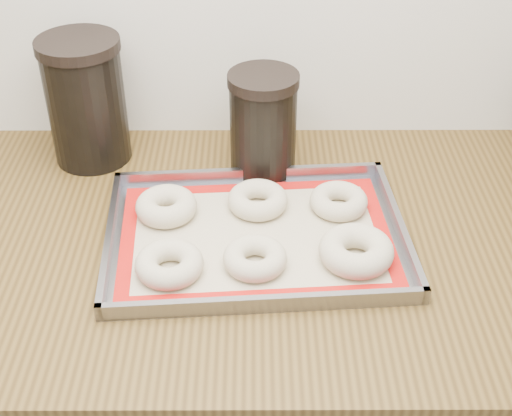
{
  "coord_description": "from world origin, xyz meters",
  "views": [
    {
      "loc": [
        -0.16,
        0.79,
        1.6
      ],
      "look_at": [
        -0.16,
        1.66,
        0.96
      ],
      "focal_mm": 50.0,
      "sensor_mm": 36.0,
      "label": 1
    }
  ],
  "objects_px": {
    "baking_tray": "(256,235)",
    "bagel_front_mid": "(255,258)",
    "bagel_front_left": "(169,264)",
    "bagel_back_mid": "(258,200)",
    "bagel_back_right": "(339,201)",
    "bagel_front_right": "(356,251)",
    "canister_left": "(86,101)",
    "canister_mid": "(263,124)",
    "bagel_back_left": "(166,206)"
  },
  "relations": [
    {
      "from": "canister_left",
      "to": "bagel_front_left",
      "type": "bearing_deg",
      "value": -62.62
    },
    {
      "from": "bagel_front_left",
      "to": "bagel_back_left",
      "type": "bearing_deg",
      "value": 97.41
    },
    {
      "from": "baking_tray",
      "to": "canister_left",
      "type": "height_order",
      "value": "canister_left"
    },
    {
      "from": "canister_left",
      "to": "canister_mid",
      "type": "height_order",
      "value": "canister_left"
    },
    {
      "from": "bagel_front_left",
      "to": "bagel_front_right",
      "type": "bearing_deg",
      "value": 5.48
    },
    {
      "from": "baking_tray",
      "to": "bagel_front_mid",
      "type": "bearing_deg",
      "value": -91.39
    },
    {
      "from": "baking_tray",
      "to": "bagel_front_left",
      "type": "relative_size",
      "value": 4.82
    },
    {
      "from": "bagel_front_left",
      "to": "bagel_back_right",
      "type": "height_order",
      "value": "bagel_front_left"
    },
    {
      "from": "bagel_front_mid",
      "to": "baking_tray",
      "type": "bearing_deg",
      "value": 88.61
    },
    {
      "from": "bagel_back_left",
      "to": "bagel_back_mid",
      "type": "bearing_deg",
      "value": 7.33
    },
    {
      "from": "bagel_front_right",
      "to": "bagel_back_mid",
      "type": "height_order",
      "value": "bagel_front_right"
    },
    {
      "from": "bagel_front_left",
      "to": "canister_mid",
      "type": "bearing_deg",
      "value": 63.93
    },
    {
      "from": "bagel_front_mid",
      "to": "bagel_back_right",
      "type": "height_order",
      "value": "same"
    },
    {
      "from": "baking_tray",
      "to": "bagel_front_mid",
      "type": "xyz_separation_m",
      "value": [
        -0.0,
        -0.07,
        0.01
      ]
    },
    {
      "from": "bagel_front_right",
      "to": "canister_mid",
      "type": "height_order",
      "value": "canister_mid"
    },
    {
      "from": "bagel_back_right",
      "to": "bagel_front_left",
      "type": "bearing_deg",
      "value": -148.97
    },
    {
      "from": "baking_tray",
      "to": "bagel_back_right",
      "type": "xyz_separation_m",
      "value": [
        0.14,
        0.07,
        0.01
      ]
    },
    {
      "from": "baking_tray",
      "to": "bagel_back_left",
      "type": "bearing_deg",
      "value": 158.68
    },
    {
      "from": "baking_tray",
      "to": "bagel_front_left",
      "type": "height_order",
      "value": "bagel_front_left"
    },
    {
      "from": "bagel_front_mid",
      "to": "bagel_back_mid",
      "type": "distance_m",
      "value": 0.15
    },
    {
      "from": "bagel_front_mid",
      "to": "bagel_back_mid",
      "type": "relative_size",
      "value": 0.96
    },
    {
      "from": "baking_tray",
      "to": "canister_mid",
      "type": "relative_size",
      "value": 2.61
    },
    {
      "from": "baking_tray",
      "to": "bagel_front_right",
      "type": "relative_size",
      "value": 4.31
    },
    {
      "from": "bagel_front_right",
      "to": "bagel_back_mid",
      "type": "xyz_separation_m",
      "value": [
        -0.15,
        0.13,
        -0.0
      ]
    },
    {
      "from": "bagel_back_left",
      "to": "bagel_back_mid",
      "type": "xyz_separation_m",
      "value": [
        0.15,
        0.02,
        -0.0
      ]
    },
    {
      "from": "bagel_back_right",
      "to": "bagel_front_right",
      "type": "bearing_deg",
      "value": -84.3
    },
    {
      "from": "bagel_front_right",
      "to": "canister_mid",
      "type": "xyz_separation_m",
      "value": [
        -0.14,
        0.26,
        0.07
      ]
    },
    {
      "from": "bagel_front_right",
      "to": "canister_left",
      "type": "distance_m",
      "value": 0.54
    },
    {
      "from": "baking_tray",
      "to": "canister_mid",
      "type": "xyz_separation_m",
      "value": [
        0.01,
        0.2,
        0.09
      ]
    },
    {
      "from": "baking_tray",
      "to": "bagel_front_left",
      "type": "distance_m",
      "value": 0.15
    },
    {
      "from": "bagel_front_left",
      "to": "bagel_back_mid",
      "type": "relative_size",
      "value": 1.02
    },
    {
      "from": "bagel_front_left",
      "to": "bagel_back_right",
      "type": "xyz_separation_m",
      "value": [
        0.26,
        0.16,
        -0.0
      ]
    },
    {
      "from": "bagel_back_right",
      "to": "canister_left",
      "type": "xyz_separation_m",
      "value": [
        -0.43,
        0.17,
        0.09
      ]
    },
    {
      "from": "canister_mid",
      "to": "bagel_front_right",
      "type": "bearing_deg",
      "value": -62.26
    },
    {
      "from": "bagel_front_right",
      "to": "bagel_back_right",
      "type": "distance_m",
      "value": 0.13
    },
    {
      "from": "canister_left",
      "to": "canister_mid",
      "type": "xyz_separation_m",
      "value": [
        0.31,
        -0.04,
        -0.02
      ]
    },
    {
      "from": "bagel_back_left",
      "to": "bagel_front_mid",
      "type": "bearing_deg",
      "value": -41.72
    },
    {
      "from": "bagel_front_right",
      "to": "bagel_back_left",
      "type": "xyz_separation_m",
      "value": [
        -0.29,
        0.11,
        -0.0
      ]
    },
    {
      "from": "bagel_back_left",
      "to": "bagel_back_right",
      "type": "xyz_separation_m",
      "value": [
        0.28,
        0.02,
        -0.0
      ]
    },
    {
      "from": "bagel_front_left",
      "to": "canister_mid",
      "type": "distance_m",
      "value": 0.32
    },
    {
      "from": "bagel_back_left",
      "to": "bagel_back_right",
      "type": "height_order",
      "value": "bagel_back_left"
    },
    {
      "from": "baking_tray",
      "to": "bagel_front_mid",
      "type": "relative_size",
      "value": 5.11
    },
    {
      "from": "bagel_back_mid",
      "to": "bagel_back_left",
      "type": "bearing_deg",
      "value": -172.67
    },
    {
      "from": "baking_tray",
      "to": "bagel_back_mid",
      "type": "height_order",
      "value": "bagel_back_mid"
    },
    {
      "from": "bagel_back_left",
      "to": "canister_left",
      "type": "xyz_separation_m",
      "value": [
        -0.15,
        0.19,
        0.09
      ]
    },
    {
      "from": "bagel_back_left",
      "to": "bagel_front_left",
      "type": "bearing_deg",
      "value": -82.59
    },
    {
      "from": "bagel_back_left",
      "to": "canister_mid",
      "type": "height_order",
      "value": "canister_mid"
    },
    {
      "from": "bagel_front_mid",
      "to": "bagel_back_right",
      "type": "distance_m",
      "value": 0.2
    },
    {
      "from": "bagel_back_right",
      "to": "bagel_back_left",
      "type": "bearing_deg",
      "value": -176.7
    },
    {
      "from": "bagel_back_right",
      "to": "bagel_front_mid",
      "type": "bearing_deg",
      "value": -133.66
    }
  ]
}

